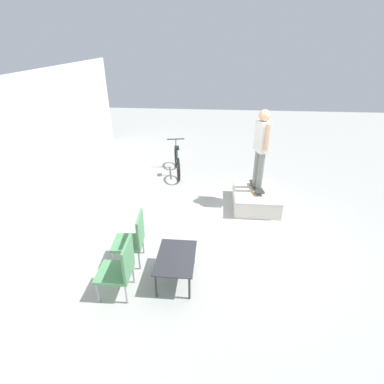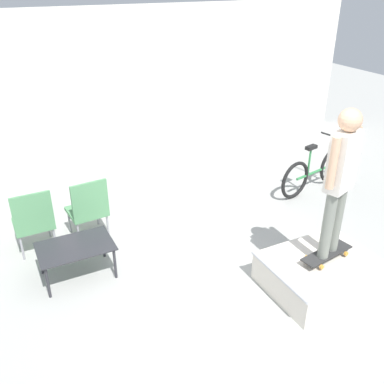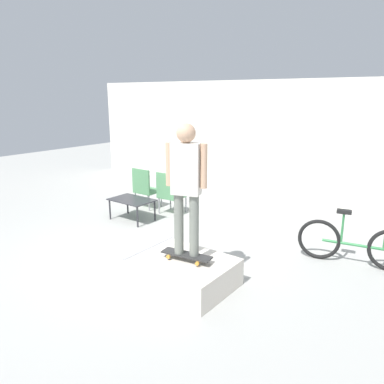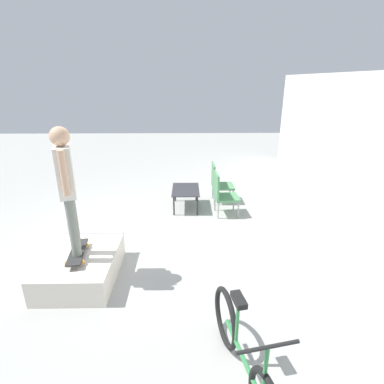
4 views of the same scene
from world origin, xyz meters
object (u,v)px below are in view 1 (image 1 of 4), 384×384
object	(u,v)px
patio_chair_right	(133,238)
bicycle	(177,162)
skate_ramp_box	(256,198)
person_skater	(261,143)
skateboard_on_ramp	(257,186)
coffee_table	(176,259)
patio_chair_left	(120,267)

from	to	relation	value
patio_chair_right	bicycle	distance (m)	4.02
skate_ramp_box	person_skater	size ratio (longest dim) A/B	0.76
skateboard_on_ramp	patio_chair_right	distance (m)	3.32
skate_ramp_box	patio_chair_right	xyz separation A→B (m)	(-2.26, 2.38, 0.32)
skateboard_on_ramp	person_skater	xyz separation A→B (m)	(-0.00, 0.00, 1.08)
person_skater	coffee_table	xyz separation A→B (m)	(-2.70, 1.58, -1.15)
patio_chair_left	bicycle	distance (m)	4.78
person_skater	patio_chair_left	size ratio (longest dim) A/B	1.86
skateboard_on_ramp	bicycle	distance (m)	2.73
person_skater	bicycle	xyz separation A→B (m)	(1.70, 2.14, -1.20)
skateboard_on_ramp	coffee_table	size ratio (longest dim) A/B	0.81
skate_ramp_box	coffee_table	distance (m)	3.09
skateboard_on_ramp	bicycle	world-z (taller)	bicycle
skateboard_on_ramp	patio_chair_right	world-z (taller)	patio_chair_right
skate_ramp_box	skateboard_on_ramp	size ratio (longest dim) A/B	1.80
skateboard_on_ramp	coffee_table	xyz separation A→B (m)	(-2.70, 1.58, -0.07)
patio_chair_right	bicycle	bearing A→B (deg)	172.05
person_skater	patio_chair_right	size ratio (longest dim) A/B	1.86
skateboard_on_ramp	patio_chair_left	bearing A→B (deg)	133.64
skate_ramp_box	person_skater	xyz separation A→B (m)	(0.05, -0.00, 1.36)
person_skater	patio_chair_left	bearing A→B (deg)	123.22
skateboard_on_ramp	bicycle	bearing A→B (deg)	42.97
skate_ramp_box	coffee_table	xyz separation A→B (m)	(-2.65, 1.57, 0.21)
patio_chair_right	bicycle	world-z (taller)	patio_chair_right
skate_ramp_box	patio_chair_left	size ratio (longest dim) A/B	1.41
skate_ramp_box	bicycle	size ratio (longest dim) A/B	0.80
coffee_table	patio_chair_right	xyz separation A→B (m)	(0.39, 0.81, 0.10)
person_skater	skate_ramp_box	bearing A→B (deg)	157.14
coffee_table	patio_chair_right	distance (m)	0.90
patio_chair_left	patio_chair_right	bearing A→B (deg)	179.04
person_skater	patio_chair_right	bearing A→B (deg)	115.15
bicycle	patio_chair_left	bearing A→B (deg)	165.62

